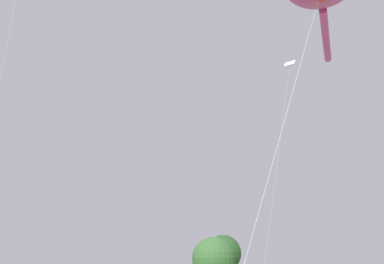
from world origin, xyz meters
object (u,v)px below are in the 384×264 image
(tree_pine_center, at_px, (213,259))
(tree_oak_left, at_px, (223,254))
(small_kite_diamond_red, at_px, (288,79))
(tree_broad_distant, at_px, (217,259))

(tree_pine_center, bearing_deg, tree_oak_left, 37.84)
(small_kite_diamond_red, bearing_deg, tree_pine_center, -143.38)
(tree_broad_distant, height_order, tree_oak_left, tree_broad_distant)
(tree_oak_left, bearing_deg, small_kite_diamond_red, -112.82)
(tree_oak_left, bearing_deg, tree_broad_distant, 64.83)
(tree_oak_left, distance_m, tree_pine_center, 3.70)
(tree_broad_distant, bearing_deg, tree_pine_center, -124.35)
(small_kite_diamond_red, height_order, tree_broad_distant, small_kite_diamond_red)
(small_kite_diamond_red, distance_m, tree_pine_center, 28.45)
(small_kite_diamond_red, xyz_separation_m, tree_broad_distant, (14.28, 33.21, -10.42))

